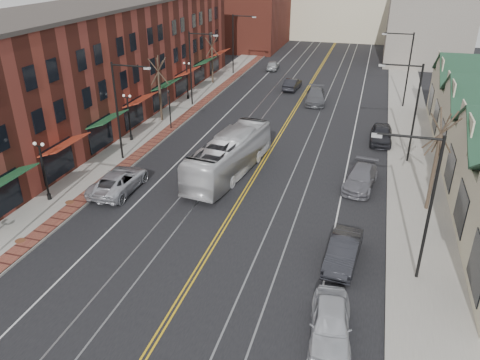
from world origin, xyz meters
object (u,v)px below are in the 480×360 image
Objects in this scene: transit_bus at (230,155)px; parked_car_d at (381,134)px; parked_car_a at (330,323)px; parked_car_c at (361,178)px; parked_suv at (119,181)px; parked_car_b at (343,251)px.

parked_car_d is at bearing -130.12° from transit_bus.
parked_car_a is 15.84m from parked_car_c.
parked_suv is 1.24× the size of parked_car_b.
parked_suv is at bearing 43.58° from transit_bus.
parked_car_d is at bearing 89.80° from parked_car_c.
parked_car_c is (16.86, 5.53, -0.05)m from parked_suv.
parked_car_c is (9.98, 0.54, -0.84)m from transit_bus.
parked_car_c is (0.48, 15.83, -0.04)m from parked_car_a.
parked_suv is 17.03m from parked_car_b.
transit_bus is at bearing -137.59° from parked_car_d.
parked_car_d reaches higher than parked_car_c.
transit_bus is 15.29m from parked_car_d.
parked_car_c is 9.82m from parked_car_d.
transit_bus is 2.49× the size of parked_car_b.
transit_bus reaches higher than parked_car_a.
parked_car_c is 1.08× the size of parked_car_d.
parked_car_b is at bearing 143.02° from transit_bus.
parked_car_d is (1.73, 19.70, 0.05)m from parked_car_b.
parked_car_b is 0.97× the size of parked_car_d.
parked_car_b is (16.44, -4.44, -0.04)m from parked_suv.
parked_car_b is (9.57, -9.43, -0.83)m from transit_bus.
parked_car_b is 19.78m from parked_car_d.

